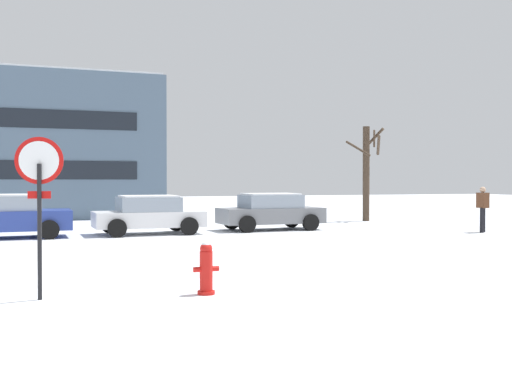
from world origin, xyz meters
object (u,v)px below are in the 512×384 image
object	(u,v)px
stop_sign	(39,186)
parked_car_gray	(271,211)
parked_car_blue	(4,216)
pedestrian_crossing	(483,206)
fire_hydrant	(206,267)
parked_car_white	(148,214)

from	to	relation	value
stop_sign	parked_car_gray	bearing A→B (deg)	53.92
parked_car_blue	pedestrian_crossing	size ratio (longest dim) A/B	2.53
parked_car_gray	pedestrian_crossing	size ratio (longest dim) A/B	2.38
stop_sign	parked_car_blue	xyz separation A→B (m)	(-1.05, 11.59, -1.09)
parked_car_blue	parked_car_gray	size ratio (longest dim) A/B	1.07
fire_hydrant	pedestrian_crossing	distance (m)	15.45
fire_hydrant	parked_car_white	bearing A→B (deg)	84.65
parked_car_blue	parked_car_gray	world-z (taller)	parked_car_blue
stop_sign	parked_car_white	size ratio (longest dim) A/B	0.67
fire_hydrant	parked_car_blue	world-z (taller)	parked_car_blue
fire_hydrant	parked_car_blue	bearing A→B (deg)	107.14
pedestrian_crossing	stop_sign	bearing A→B (deg)	-152.79
parked_car_gray	pedestrian_crossing	xyz separation A→B (m)	(7.00, -3.77, 0.27)
parked_car_white	pedestrian_crossing	bearing A→B (deg)	-16.66
parked_car_white	pedestrian_crossing	size ratio (longest dim) A/B	2.29
fire_hydrant	pedestrian_crossing	bearing A→B (deg)	33.05
parked_car_blue	parked_car_white	world-z (taller)	parked_car_blue
parked_car_white	fire_hydrant	bearing A→B (deg)	-95.35
stop_sign	parked_car_white	world-z (taller)	stop_sign
pedestrian_crossing	fire_hydrant	bearing A→B (deg)	-146.95
fire_hydrant	pedestrian_crossing	size ratio (longest dim) A/B	0.53
fire_hydrant	parked_car_gray	world-z (taller)	parked_car_gray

